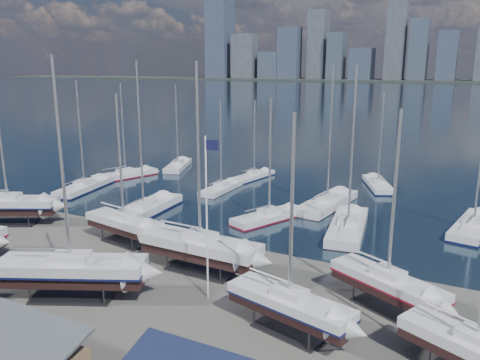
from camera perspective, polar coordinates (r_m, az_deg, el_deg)
The scene contains 23 objects.
ground at distance 38.04m, azimuth -11.22°, elevation -12.12°, with size 1400.00×1400.00×0.00m, color #605E59.
water at distance 337.82m, azimuth 23.44°, elevation 9.66°, with size 1400.00×600.00×0.40m, color #19273A.
far_shore at distance 597.31m, azimuth 25.19°, elevation 10.84°, with size 1400.00×80.00×2.20m, color #2D332D.
skyline at distance 591.66m, azimuth 24.76°, elevation 14.56°, with size 639.14×43.80×107.69m.
sailboat_cradle_0 at distance 55.56m, azimuth -26.40°, elevation -2.73°, with size 10.42×7.08×16.46m.
sailboat_cradle_2 at distance 45.73m, azimuth -13.96°, elevation -5.13°, with size 8.80×3.79×14.06m.
sailboat_cradle_3 at distance 36.32m, azimuth -19.86°, elevation -10.29°, with size 10.95×7.15×17.15m.
sailboat_cradle_4 at distance 38.50m, azimuth -4.86°, elevation -8.13°, with size 10.43×3.25×16.80m.
sailboat_cradle_5 at distance 30.27m, azimuth 6.04°, elevation -14.83°, with size 8.79×4.37×13.85m.
sailboat_cradle_6 at distance 34.19m, azimuth 17.53°, elevation -11.94°, with size 8.58×5.96×13.82m.
sailboat_cradle_7 at distance 28.79m, azimuth 26.89°, elevation -18.00°, with size 8.25×5.42×13.36m.
sailboat_moored_0 at distance 67.07m, azimuth -18.41°, elevation -0.96°, with size 4.67×10.65×15.40m.
sailboat_moored_1 at distance 73.07m, azimuth -13.76°, elevation 0.50°, with size 5.96×10.22×14.75m.
sailboat_moored_2 at distance 78.13m, azimuth -7.56°, elevation 1.62°, with size 5.84×9.83×14.34m.
sailboat_moored_3 at distance 54.44m, azimuth -11.63°, elevation -3.83°, with size 4.13×12.12×17.82m.
sailboat_moored_4 at distance 63.22m, azimuth -2.30°, elevation -1.11°, with size 2.37×8.45×12.76m.
sailboat_moored_5 at distance 70.52m, azimuth 1.75°, elevation 0.43°, with size 3.73×8.43×12.18m.
sailboat_moored_6 at distance 51.38m, azimuth 3.57°, elevation -4.62°, with size 6.10×9.52×13.84m.
sailboat_moored_7 at distance 56.96m, azimuth 10.58°, elevation -2.99°, with size 4.72×11.83×17.37m.
sailboat_moored_8 at distance 67.85m, azimuth 16.43°, elevation -0.66°, with size 6.02×9.57×13.89m.
sailboat_moored_9 at distance 49.10m, azimuth 13.00°, elevation -5.81°, with size 4.79×11.82×17.34m.
sailboat_moored_10 at distance 53.71m, azimuth 26.54°, elevation -5.27°, with size 4.77×10.85×15.69m.
flagpole at distance 32.53m, azimuth -3.97°, elevation -3.43°, with size 1.05×0.12×11.87m.
Camera 1 is at (21.60, -36.73, 16.31)m, focal length 35.00 mm.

